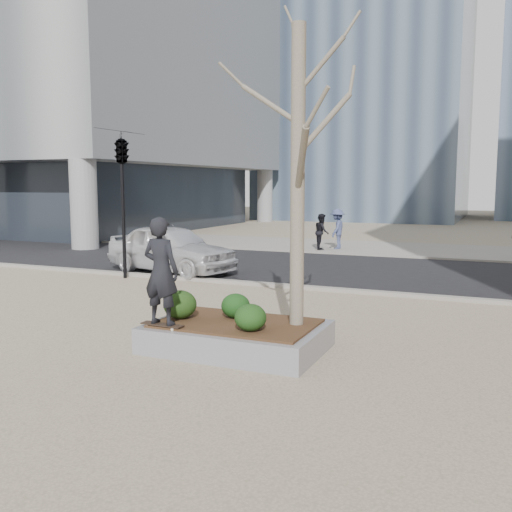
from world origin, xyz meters
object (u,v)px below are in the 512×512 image
at_px(skateboarder, 161,271).
at_px(police_car, 171,248).
at_px(planter, 237,337).
at_px(skateboard, 162,326).

distance_m(skateboarder, police_car, 9.16).
height_order(planter, skateboard, skateboard).
bearing_deg(planter, skateboarder, -143.92).
xyz_separation_m(skateboarder, police_car, (-4.70, 7.84, -0.63)).
distance_m(planter, skateboard, 1.32).
height_order(skateboarder, police_car, skateboarder).
bearing_deg(police_car, skateboard, -136.37).
xyz_separation_m(planter, skateboarder, (-1.04, -0.76, 1.21)).
bearing_deg(police_car, skateboarder, -136.37).
distance_m(skateboard, police_car, 9.14).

